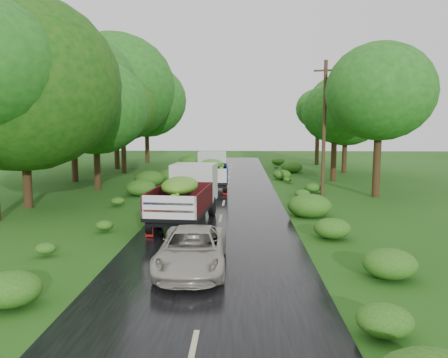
{
  "coord_description": "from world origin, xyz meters",
  "views": [
    {
      "loc": [
        0.91,
        -12.03,
        4.41
      ],
      "look_at": [
        0.12,
        9.38,
        1.7
      ],
      "focal_mm": 35.0,
      "sensor_mm": 36.0,
      "label": 1
    }
  ],
  "objects_px": {
    "truck_near": "(186,192)",
    "truck_far": "(212,169)",
    "car": "(192,250)",
    "utility_pole": "(324,127)"
  },
  "relations": [
    {
      "from": "truck_near",
      "to": "truck_far",
      "type": "height_order",
      "value": "truck_near"
    },
    {
      "from": "car",
      "to": "utility_pole",
      "type": "height_order",
      "value": "utility_pole"
    },
    {
      "from": "truck_near",
      "to": "car",
      "type": "relative_size",
      "value": 1.39
    },
    {
      "from": "truck_near",
      "to": "utility_pole",
      "type": "height_order",
      "value": "utility_pole"
    },
    {
      "from": "car",
      "to": "truck_far",
      "type": "bearing_deg",
      "value": 90.61
    },
    {
      "from": "utility_pole",
      "to": "truck_near",
      "type": "bearing_deg",
      "value": -118.35
    },
    {
      "from": "truck_far",
      "to": "utility_pole",
      "type": "relative_size",
      "value": 0.71
    },
    {
      "from": "utility_pole",
      "to": "car",
      "type": "bearing_deg",
      "value": -100.21
    },
    {
      "from": "truck_far",
      "to": "utility_pole",
      "type": "distance_m",
      "value": 7.94
    },
    {
      "from": "truck_far",
      "to": "car",
      "type": "xyz_separation_m",
      "value": [
        0.48,
        -16.59,
        -0.74
      ]
    }
  ]
}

